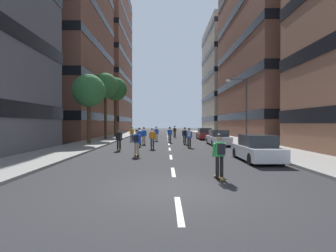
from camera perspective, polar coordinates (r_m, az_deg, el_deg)
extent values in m
plane|color=#28282B|center=(32.93, 0.06, -3.14)|extent=(146.32, 146.32, 0.00)
cube|color=gray|center=(36.78, -12.68, -2.65)|extent=(3.98, 67.06, 0.14)
cube|color=gray|center=(36.93, 12.64, -2.63)|extent=(3.98, 67.06, 0.14)
cube|color=silver|center=(6.83, 2.46, -18.05)|extent=(0.16, 2.20, 0.01)
cube|color=silver|center=(11.68, 1.16, -10.15)|extent=(0.16, 2.20, 0.01)
cube|color=silver|center=(16.61, 0.65, -6.91)|extent=(0.16, 2.20, 0.01)
cube|color=silver|center=(21.58, 0.37, -5.15)|extent=(0.16, 2.20, 0.01)
cube|color=silver|center=(26.56, 0.20, -4.05)|extent=(0.16, 2.20, 0.01)
cube|color=silver|center=(31.54, 0.08, -3.30)|extent=(0.16, 2.20, 0.01)
cube|color=silver|center=(36.53, 0.00, -2.76)|extent=(0.16, 2.20, 0.01)
cube|color=silver|center=(41.52, -0.06, -2.34)|extent=(0.16, 2.20, 0.01)
cube|color=silver|center=(46.52, -0.12, -2.02)|extent=(0.16, 2.20, 0.01)
cube|color=silver|center=(51.51, -0.16, -1.75)|extent=(0.16, 2.20, 0.01)
cube|color=silver|center=(56.51, -0.19, -1.54)|extent=(0.16, 2.20, 0.01)
cube|color=silver|center=(61.50, -0.22, -1.36)|extent=(0.16, 2.20, 0.01)
cube|color=brown|center=(45.75, -25.73, 20.82)|extent=(16.96, 18.66, 35.99)
cube|color=black|center=(42.95, -25.63, 1.80)|extent=(17.08, 18.78, 1.10)
cube|color=black|center=(43.36, -25.66, 8.61)|extent=(17.08, 18.78, 1.10)
cube|color=black|center=(44.37, -25.70, 15.20)|extent=(17.08, 18.78, 1.10)
cube|color=black|center=(45.93, -25.73, 21.42)|extent=(17.08, 18.78, 1.10)
cube|color=brown|center=(68.54, -16.42, 13.92)|extent=(16.96, 21.20, 35.84)
cube|color=black|center=(66.72, -16.37, 1.41)|extent=(17.08, 21.32, 1.10)
cube|color=black|center=(66.98, -16.39, 5.79)|extent=(17.08, 21.32, 1.10)
cube|color=black|center=(67.63, -16.40, 10.12)|extent=(17.08, 21.32, 1.10)
cube|color=black|center=(68.66, -16.42, 14.34)|extent=(17.08, 21.32, 1.10)
cube|color=black|center=(70.05, -16.43, 18.41)|extent=(17.08, 21.32, 1.10)
cube|color=black|center=(71.77, -16.45, 22.31)|extent=(17.08, 21.32, 1.10)
cube|color=brown|center=(44.59, 25.44, 14.81)|extent=(16.96, 24.00, 26.26)
cube|color=black|center=(43.24, 25.37, 1.88)|extent=(17.08, 24.12, 1.10)
cube|color=black|center=(43.67, 25.41, 8.79)|extent=(17.08, 24.12, 1.10)
cube|color=black|center=(44.72, 25.45, 15.47)|extent=(17.08, 24.12, 1.10)
cube|color=black|center=(46.35, 25.48, 21.76)|extent=(17.08, 24.12, 1.10)
cube|color=#BCB29E|center=(67.80, 15.89, 10.02)|extent=(16.96, 18.95, 26.45)
cube|color=black|center=(66.91, 15.87, 1.50)|extent=(17.08, 19.07, 1.10)
cube|color=black|center=(67.19, 15.88, 6.01)|extent=(17.08, 19.07, 1.10)
cube|color=black|center=(67.89, 15.89, 10.46)|extent=(17.08, 19.07, 1.10)
cube|color=black|center=(68.99, 15.91, 14.80)|extent=(17.08, 19.07, 1.10)
cube|color=black|center=(70.47, 15.92, 18.97)|extent=(17.08, 19.07, 1.10)
cube|color=maroon|center=(34.85, 8.09, -2.06)|extent=(1.80, 4.40, 0.70)
cube|color=#2D3338|center=(34.67, 8.13, -0.97)|extent=(1.60, 2.10, 0.64)
cylinder|color=black|center=(36.18, 6.49, -2.29)|extent=(0.22, 0.64, 0.64)
cylinder|color=black|center=(36.41, 8.99, -2.28)|extent=(0.22, 0.64, 0.64)
cylinder|color=black|center=(33.31, 7.10, -2.55)|extent=(0.22, 0.64, 0.64)
cylinder|color=black|center=(33.56, 9.81, -2.53)|extent=(0.22, 0.64, 0.64)
cube|color=silver|center=(25.93, 11.10, -3.02)|extent=(1.80, 4.40, 0.70)
cube|color=#2D3338|center=(25.75, 11.17, -1.55)|extent=(1.60, 2.10, 0.64)
cylinder|color=black|center=(27.22, 8.83, -3.28)|extent=(0.22, 0.64, 0.64)
cylinder|color=black|center=(27.53, 12.12, -3.24)|extent=(0.22, 0.64, 0.64)
cylinder|color=black|center=(24.37, 9.94, -3.74)|extent=(0.22, 0.64, 0.64)
cylinder|color=black|center=(24.71, 13.59, -3.69)|extent=(0.22, 0.64, 0.64)
cube|color=silver|center=(15.67, 19.01, -5.46)|extent=(1.80, 4.40, 0.70)
cube|color=#2D3338|center=(15.48, 19.21, -3.05)|extent=(1.60, 2.10, 0.64)
cylinder|color=black|center=(16.83, 14.77, -5.74)|extent=(0.22, 0.64, 0.64)
cylinder|color=black|center=(17.32, 19.90, -5.58)|extent=(0.22, 0.64, 0.64)
cylinder|color=black|center=(14.08, 17.91, -7.02)|extent=(0.22, 0.64, 0.64)
cylinder|color=black|center=(14.66, 23.89, -6.74)|extent=(0.22, 0.64, 0.64)
cylinder|color=#4C3823|center=(27.05, -17.15, 0.70)|extent=(0.36, 0.36, 4.16)
sphere|color=#387A3D|center=(27.24, -17.17, 7.51)|extent=(3.29, 3.29, 3.29)
cylinder|color=#4C3823|center=(40.33, -11.59, 2.02)|extent=(0.36, 0.36, 6.02)
sphere|color=#2D6B33|center=(40.66, -11.61, 8.03)|extent=(3.56, 3.56, 3.56)
cylinder|color=#4C3823|center=(33.93, -13.71, 2.03)|extent=(0.36, 0.36, 5.73)
sphere|color=#387A3D|center=(34.26, -13.73, 8.71)|extent=(3.22, 3.22, 3.22)
cylinder|color=#3F3F44|center=(26.64, 17.00, 3.22)|extent=(0.16, 0.16, 6.50)
cylinder|color=#3F3F44|center=(26.71, 15.15, 10.02)|extent=(1.80, 0.10, 0.10)
ellipsoid|color=silver|center=(26.46, 13.25, 9.78)|extent=(0.50, 0.30, 0.24)
cube|color=brown|center=(26.18, -5.38, -3.95)|extent=(0.27, 0.91, 0.02)
cylinder|color=#D8BF4C|center=(26.50, -5.27, -4.00)|extent=(0.19, 0.08, 0.07)
cylinder|color=#D8BF4C|center=(25.87, -5.50, -4.11)|extent=(0.19, 0.08, 0.07)
cylinder|color=tan|center=(26.16, -5.58, -3.05)|extent=(0.15, 0.15, 0.80)
cylinder|color=tan|center=(26.13, -5.19, -3.06)|extent=(0.15, 0.15, 0.80)
cube|color=blue|center=(26.11, -5.38, -1.58)|extent=(0.34, 0.23, 0.55)
cylinder|color=blue|center=(26.20, -5.84, -1.63)|extent=(0.11, 0.24, 0.55)
cylinder|color=blue|center=(26.13, -4.89, -1.63)|extent=(0.11, 0.24, 0.55)
sphere|color=beige|center=(26.12, -5.38, -0.58)|extent=(0.22, 0.22, 0.22)
sphere|color=black|center=(26.12, -5.38, -0.47)|extent=(0.21, 0.21, 0.21)
cube|color=brown|center=(28.72, 0.39, -3.54)|extent=(0.33, 0.92, 0.02)
cylinder|color=#D8BF4C|center=(29.04, 0.47, -3.59)|extent=(0.19, 0.10, 0.07)
cylinder|color=#D8BF4C|center=(28.40, 0.31, -3.68)|extent=(0.19, 0.10, 0.07)
cylinder|color=#2D334C|center=(28.70, 0.21, -2.72)|extent=(0.16, 0.16, 0.80)
cylinder|color=#2D334C|center=(28.68, 0.57, -2.72)|extent=(0.16, 0.16, 0.80)
cube|color=blue|center=(28.66, 0.39, -1.37)|extent=(0.35, 0.24, 0.55)
cylinder|color=blue|center=(28.74, -0.03, -1.42)|extent=(0.12, 0.24, 0.55)
cylinder|color=blue|center=(28.68, 0.84, -1.43)|extent=(0.12, 0.24, 0.55)
sphere|color=#997051|center=(28.67, 0.40, -0.46)|extent=(0.22, 0.22, 0.22)
sphere|color=black|center=(28.66, 0.40, -0.36)|extent=(0.21, 0.21, 0.21)
cube|color=brown|center=(10.39, 11.35, -11.08)|extent=(0.37, 0.92, 0.02)
cylinder|color=#D8BF4C|center=(10.69, 10.65, -11.00)|extent=(0.19, 0.10, 0.07)
cylinder|color=#D8BF4C|center=(10.12, 12.08, -11.68)|extent=(0.19, 0.10, 0.07)
cylinder|color=black|center=(10.28, 10.89, -8.87)|extent=(0.17, 0.17, 0.80)
cylinder|color=black|center=(10.35, 11.81, -8.81)|extent=(0.17, 0.17, 0.80)
cube|color=green|center=(10.23, 11.36, -5.11)|extent=(0.35, 0.26, 0.55)
cylinder|color=green|center=(10.19, 10.11, -5.28)|extent=(0.13, 0.24, 0.55)
cylinder|color=green|center=(10.36, 12.37, -5.19)|extent=(0.13, 0.24, 0.55)
sphere|color=#997051|center=(10.21, 11.32, -2.56)|extent=(0.22, 0.22, 0.22)
sphere|color=black|center=(10.21, 11.32, -2.28)|extent=(0.21, 0.21, 0.21)
cube|color=black|center=(10.06, 11.77, -5.03)|extent=(0.29, 0.21, 0.40)
cube|color=brown|center=(26.46, 3.75, -3.90)|extent=(0.22, 0.90, 0.02)
cylinder|color=#D8BF4C|center=(26.78, 3.68, -3.95)|extent=(0.18, 0.07, 0.07)
cylinder|color=#D8BF4C|center=(26.15, 3.82, -4.06)|extent=(0.18, 0.07, 0.07)
cylinder|color=black|center=(26.42, 3.55, -3.01)|extent=(0.14, 0.14, 0.80)
cylinder|color=black|center=(26.44, 3.94, -3.01)|extent=(0.14, 0.14, 0.80)
cube|color=black|center=(26.40, 3.75, -1.55)|extent=(0.32, 0.21, 0.55)
cylinder|color=black|center=(26.43, 3.26, -1.61)|extent=(0.10, 0.23, 0.55)
cylinder|color=black|center=(26.47, 4.21, -1.60)|extent=(0.10, 0.23, 0.55)
sphere|color=#997051|center=(26.40, 3.75, -0.56)|extent=(0.22, 0.22, 0.22)
sphere|color=black|center=(26.40, 3.75, -0.45)|extent=(0.21, 0.21, 0.21)
cube|color=brown|center=(38.45, 1.50, -2.47)|extent=(0.23, 0.91, 0.02)
cylinder|color=#D8BF4C|center=(38.78, 1.47, -2.51)|extent=(0.18, 0.08, 0.07)
cylinder|color=#D8BF4C|center=(38.14, 1.53, -2.57)|extent=(0.18, 0.08, 0.07)
cylinder|color=black|center=(38.43, 1.36, -1.86)|extent=(0.14, 0.14, 0.80)
cylinder|color=black|center=(38.44, 1.63, -1.85)|extent=(0.14, 0.14, 0.80)
cube|color=orange|center=(38.41, 1.50, -0.85)|extent=(0.33, 0.21, 0.55)
cylinder|color=orange|center=(38.45, 1.17, -0.89)|extent=(0.10, 0.23, 0.55)
cylinder|color=orange|center=(38.48, 1.82, -0.89)|extent=(0.10, 0.23, 0.55)
sphere|color=#997051|center=(38.42, 1.50, -0.17)|extent=(0.22, 0.22, 0.22)
sphere|color=black|center=(38.42, 1.50, -0.10)|extent=(0.21, 0.21, 0.21)
cube|color=black|center=(38.23, 1.52, -0.81)|extent=(0.26, 0.17, 0.40)
cube|color=brown|center=(21.76, -3.49, -4.90)|extent=(0.36, 0.92, 0.02)
cylinder|color=#D8BF4C|center=(22.08, -3.59, -4.94)|extent=(0.19, 0.10, 0.07)
cylinder|color=#D8BF4C|center=(21.45, -3.38, -5.11)|extent=(0.19, 0.10, 0.07)
cylinder|color=#2D334C|center=(21.71, -3.72, -3.82)|extent=(0.16, 0.16, 0.80)
cylinder|color=#2D334C|center=(21.73, -3.25, -3.81)|extent=(0.16, 0.16, 0.80)
cube|color=orange|center=(21.68, -3.49, -2.04)|extent=(0.35, 0.25, 0.55)
cylinder|color=orange|center=(21.70, -4.08, -2.11)|extent=(0.13, 0.24, 0.55)
cylinder|color=orange|center=(21.76, -2.93, -2.10)|extent=(0.13, 0.24, 0.55)
sphere|color=beige|center=(21.68, -3.49, -0.83)|extent=(0.22, 0.22, 0.22)
sphere|color=black|center=(21.68, -3.50, -0.70)|extent=(0.21, 0.21, 0.21)
cube|color=brown|center=(24.38, -6.40, -4.30)|extent=(0.26, 0.91, 0.02)
cylinder|color=#D8BF4C|center=(24.70, -6.27, -4.34)|extent=(0.18, 0.08, 0.07)
cylinder|color=#D8BF4C|center=(24.07, -6.53, -4.47)|extent=(0.18, 0.08, 0.07)
cylinder|color=black|center=(24.37, -6.61, -3.33)|extent=(0.15, 0.15, 0.80)
cylinder|color=black|center=(24.33, -6.19, -3.33)|extent=(0.15, 0.15, 0.80)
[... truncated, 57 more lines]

